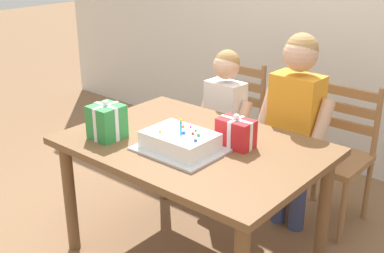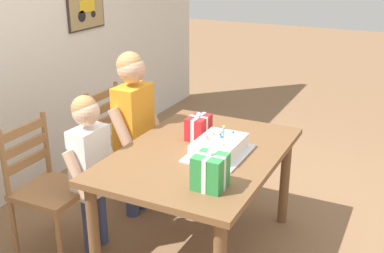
% 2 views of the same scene
% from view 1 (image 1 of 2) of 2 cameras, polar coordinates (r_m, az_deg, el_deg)
% --- Properties ---
extents(back_wall, '(6.40, 0.11, 2.60)m').
position_cam_1_polar(back_wall, '(3.97, 16.85, 13.34)').
color(back_wall, silver).
rests_on(back_wall, ground).
extents(dining_table, '(1.38, 0.97, 0.74)m').
position_cam_1_polar(dining_table, '(2.72, 0.14, -3.73)').
color(dining_table, brown).
rests_on(dining_table, ground).
extents(birthday_cake, '(0.44, 0.34, 0.19)m').
position_cam_1_polar(birthday_cake, '(2.57, -1.41, -1.81)').
color(birthday_cake, silver).
rests_on(birthday_cake, dining_table).
extents(gift_box_red_large, '(0.17, 0.17, 0.22)m').
position_cam_1_polar(gift_box_red_large, '(2.75, -9.82, 0.55)').
color(gift_box_red_large, '#2D8E42').
rests_on(gift_box_red_large, dining_table).
extents(gift_box_beside_cake, '(0.20, 0.13, 0.19)m').
position_cam_1_polar(gift_box_beside_cake, '(2.62, 5.10, -0.74)').
color(gift_box_beside_cake, red).
rests_on(gift_box_beside_cake, dining_table).
extents(chair_left, '(0.42, 0.42, 0.92)m').
position_cam_1_polar(chair_left, '(3.70, 4.29, 0.28)').
color(chair_left, '#996B42').
rests_on(chair_left, ground).
extents(chair_right, '(0.42, 0.42, 0.92)m').
position_cam_1_polar(chair_right, '(3.32, 16.18, -3.16)').
color(chair_right, '#996B42').
rests_on(chair_right, ground).
extents(child_older, '(0.46, 0.26, 1.27)m').
position_cam_1_polar(child_older, '(3.06, 11.87, 1.31)').
color(child_older, '#38426B').
rests_on(child_older, ground).
extents(child_younger, '(0.40, 0.23, 1.10)m').
position_cam_1_polar(child_younger, '(3.36, 3.83, 1.63)').
color(child_younger, '#38426B').
rests_on(child_younger, ground).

